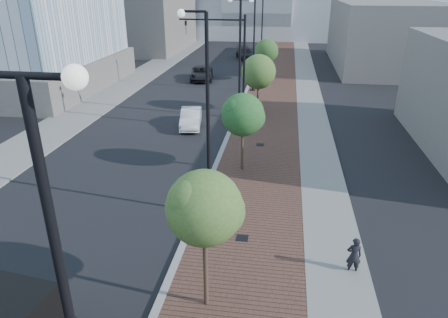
# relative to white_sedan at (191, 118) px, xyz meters

# --- Properties ---
(sidewalk) EXTENTS (7.00, 140.00, 0.12)m
(sidewalk) POSITION_rel_white_sedan_xyz_m (6.62, 17.64, -0.63)
(sidewalk) COLOR #4C2D23
(sidewalk) RESTS_ON ground
(concrete_strip) EXTENTS (2.40, 140.00, 0.13)m
(concrete_strip) POSITION_rel_white_sedan_xyz_m (9.32, 17.64, -0.63)
(concrete_strip) COLOR slate
(concrete_strip) RESTS_ON ground
(curb) EXTENTS (0.30, 140.00, 0.14)m
(curb) POSITION_rel_white_sedan_xyz_m (3.12, 17.64, -0.62)
(curb) COLOR gray
(curb) RESTS_ON ground
(west_sidewalk) EXTENTS (4.00, 140.00, 0.12)m
(west_sidewalk) POSITION_rel_white_sedan_xyz_m (-9.88, 17.64, -0.63)
(west_sidewalk) COLOR slate
(west_sidewalk) RESTS_ON ground
(white_sedan) EXTENTS (2.11, 4.37, 1.38)m
(white_sedan) POSITION_rel_white_sedan_xyz_m (0.00, 0.00, 0.00)
(white_sedan) COLOR silver
(white_sedan) RESTS_ON ground
(dark_car_mid) EXTENTS (3.15, 5.49, 1.44)m
(dark_car_mid) POSITION_rel_white_sedan_xyz_m (-2.44, 16.08, 0.03)
(dark_car_mid) COLOR black
(dark_car_mid) RESTS_ON ground
(dark_car_far) EXTENTS (3.37, 5.45, 1.48)m
(dark_car_far) POSITION_rel_white_sedan_xyz_m (0.96, 30.58, 0.05)
(dark_car_far) COLOR black
(dark_car_far) RESTS_ON ground
(pedestrian) EXTENTS (0.59, 0.40, 1.55)m
(pedestrian) POSITION_rel_white_sedan_xyz_m (9.87, -15.83, 0.09)
(pedestrian) COLOR black
(pedestrian) RESTS_ON ground
(streetlight_1) EXTENTS (1.44, 0.56, 9.21)m
(streetlight_1) POSITION_rel_white_sedan_xyz_m (3.61, -12.36, 3.65)
(streetlight_1) COLOR black
(streetlight_1) RESTS_ON ground
(streetlight_2) EXTENTS (1.72, 0.56, 9.28)m
(streetlight_2) POSITION_rel_white_sedan_xyz_m (3.72, -0.36, 4.13)
(streetlight_2) COLOR black
(streetlight_2) RESTS_ON ground
(streetlight_3) EXTENTS (1.44, 0.56, 9.21)m
(streetlight_3) POSITION_rel_white_sedan_xyz_m (3.61, 11.64, 3.65)
(streetlight_3) COLOR black
(streetlight_3) RESTS_ON ground
(streetlight_4) EXTENTS (1.72, 0.56, 9.28)m
(streetlight_4) POSITION_rel_white_sedan_xyz_m (3.72, 23.64, 4.13)
(streetlight_4) COLOR black
(streetlight_4) RESTS_ON ground
(traffic_mast) EXTENTS (5.09, 0.20, 8.00)m
(traffic_mast) POSITION_rel_white_sedan_xyz_m (2.82, 2.64, 4.29)
(traffic_mast) COLOR black
(traffic_mast) RESTS_ON ground
(tree_0) EXTENTS (2.44, 2.40, 5.05)m
(tree_0) POSITION_rel_white_sedan_xyz_m (4.77, -18.34, 3.15)
(tree_0) COLOR #382619
(tree_0) RESTS_ON ground
(tree_1) EXTENTS (2.46, 2.42, 4.64)m
(tree_1) POSITION_rel_white_sedan_xyz_m (4.77, -7.34, 2.72)
(tree_1) COLOR #382619
(tree_1) RESTS_ON ground
(tree_2) EXTENTS (2.83, 2.83, 4.83)m
(tree_2) POSITION_rel_white_sedan_xyz_m (4.77, 4.66, 2.71)
(tree_2) COLOR #382619
(tree_2) RESTS_ON ground
(tree_3) EXTENTS (2.56, 2.54, 4.58)m
(tree_3) POSITION_rel_white_sedan_xyz_m (4.77, 16.66, 2.61)
(tree_3) COLOR #382619
(tree_3) RESTS_ON ground
(tower_podium) EXTENTS (19.00, 19.00, 3.00)m
(tower_podium) POSITION_rel_white_sedan_xyz_m (-20.88, 9.64, 0.81)
(tower_podium) COLOR #5E5954
(tower_podium) RESTS_ON ground
(convention_center) EXTENTS (50.00, 30.00, 50.00)m
(convention_center) POSITION_rel_white_sedan_xyz_m (1.12, 62.64, 5.31)
(convention_center) COLOR #B3B9BE
(convention_center) RESTS_ON ground
(commercial_block_nw) EXTENTS (14.00, 20.00, 10.00)m
(commercial_block_nw) POSITION_rel_white_sedan_xyz_m (-16.88, 37.64, 4.31)
(commercial_block_nw) COLOR #605B57
(commercial_block_nw) RESTS_ON ground
(commercial_block_ne) EXTENTS (12.00, 22.00, 8.00)m
(commercial_block_ne) POSITION_rel_white_sedan_xyz_m (19.12, 27.64, 3.31)
(commercial_block_ne) COLOR slate
(commercial_block_ne) RESTS_ON ground
(utility_cover_1) EXTENTS (0.50, 0.50, 0.02)m
(utility_cover_1) POSITION_rel_white_sedan_xyz_m (5.52, -14.36, -0.56)
(utility_cover_1) COLOR black
(utility_cover_1) RESTS_ON sidewalk
(utility_cover_2) EXTENTS (0.50, 0.50, 0.02)m
(utility_cover_2) POSITION_rel_white_sedan_xyz_m (5.52, -3.36, -0.56)
(utility_cover_2) COLOR black
(utility_cover_2) RESTS_ON sidewalk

